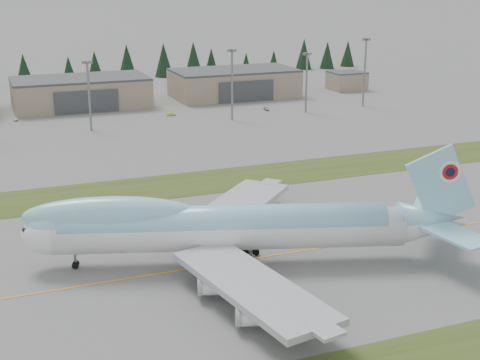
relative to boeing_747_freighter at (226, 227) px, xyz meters
name	(u,v)px	position (x,y,z in m)	size (l,w,h in m)	color
ground	(298,252)	(13.43, 0.09, -6.63)	(7000.00, 7000.00, 0.00)	slate
grass_strip_far	(214,181)	(13.43, 45.09, -6.63)	(400.00, 18.00, 0.08)	#35491A
taxiway_line_main	(298,252)	(13.43, 0.09, -6.63)	(400.00, 0.40, 0.02)	orange
boeing_747_freighter	(226,227)	(0.00, 0.00, 0.00)	(76.02, 62.88, 20.10)	white
hangar_center	(81,92)	(-1.57, 149.99, -1.24)	(48.00, 26.60, 10.80)	gray
hangar_right	(234,83)	(58.43, 149.99, -1.24)	(48.00, 26.60, 10.80)	gray
control_shed	(347,81)	(108.43, 148.09, -2.83)	(14.00, 12.00, 7.60)	gray
floodlight_masts	(142,75)	(12.47, 110.43, 9.61)	(187.61, 8.19, 24.81)	slate
service_vehicle_a	(16,121)	(-25.73, 132.88, -6.63)	(1.30, 3.22, 1.10)	silver
service_vehicle_b	(171,116)	(24.64, 122.30, -6.63)	(1.16, 3.31, 1.09)	#B3C932
service_vehicle_c	(266,110)	(59.10, 119.31, -6.63)	(1.45, 3.57, 1.03)	#9A9B9E
conifer_belt	(105,65)	(18.53, 212.01, 0.34)	(271.41, 15.12, 16.06)	black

